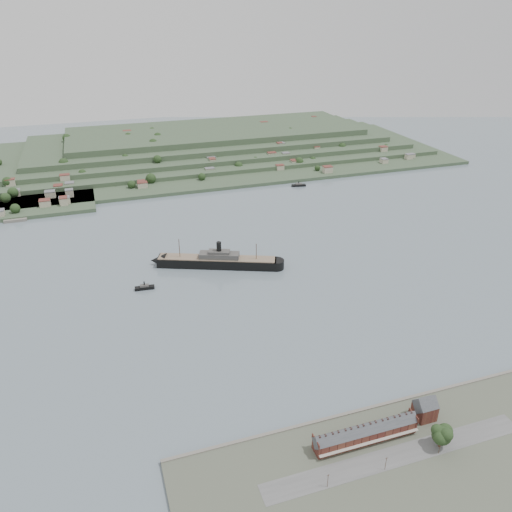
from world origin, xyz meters
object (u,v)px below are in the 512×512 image
object	(u,v)px
gabled_building	(425,408)
terrace_row	(366,433)
fig_tree	(443,435)
steamship	(214,261)
tugboat	(145,287)

from	to	relation	value
gabled_building	terrace_row	bearing A→B (deg)	-173.88
fig_tree	steamship	bearing A→B (deg)	104.57
tugboat	gabled_building	bearing A→B (deg)	-56.48
gabled_building	fig_tree	distance (m)	20.29
gabled_building	fig_tree	xyz separation A→B (m)	(-4.06, -19.78, 1.96)
gabled_building	fig_tree	world-z (taller)	gabled_building
steamship	gabled_building	bearing A→B (deg)	-73.07
steamship	terrace_row	bearing A→B (deg)	-83.11
steamship	fig_tree	xyz separation A→B (m)	(58.91, -226.70, 5.09)
gabled_building	tugboat	world-z (taller)	gabled_building
fig_tree	gabled_building	bearing A→B (deg)	78.41
tugboat	fig_tree	size ratio (longest dim) A/B	1.16
gabled_building	steamship	xyz separation A→B (m)	(-62.97, 206.92, -3.13)
terrace_row	tugboat	bearing A→B (deg)	114.32
tugboat	fig_tree	distance (m)	238.79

